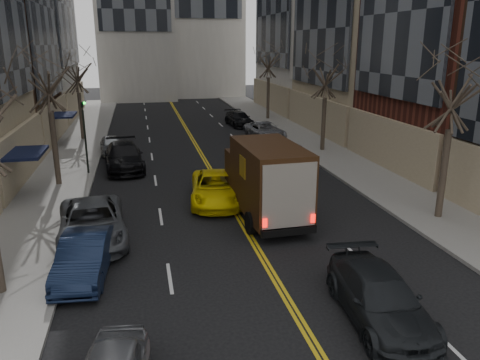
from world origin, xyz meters
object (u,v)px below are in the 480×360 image
at_px(pedestrian, 271,207).
at_px(taxi, 216,188).
at_px(ups_truck, 266,180).
at_px(observer_sedan, 379,298).

bearing_deg(pedestrian, taxi, 31.59).
distance_m(ups_truck, taxi, 3.35).
bearing_deg(pedestrian, ups_truck, 5.44).
height_order(ups_truck, observer_sedan, ups_truck).
bearing_deg(taxi, observer_sedan, -67.97).
relative_size(observer_sedan, taxi, 0.95).
xyz_separation_m(observer_sedan, pedestrian, (-0.98, 7.85, 0.07)).
xyz_separation_m(observer_sedan, taxi, (-2.87, 11.27, 0.03)).
relative_size(ups_truck, pedestrian, 4.14).
relative_size(ups_truck, observer_sedan, 1.28).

